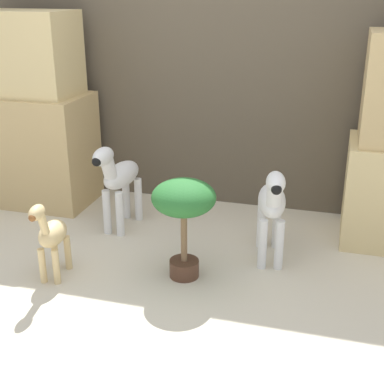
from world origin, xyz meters
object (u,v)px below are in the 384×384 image
Objects in this scene: giraffe_figurine at (51,235)px; potted_palm_front at (184,206)px; zebra_left at (118,178)px; zebra_right at (272,204)px.

giraffe_figurine is 0.86× the size of potted_palm_front.
potted_palm_front is (0.60, -0.49, 0.07)m from zebra_left.
zebra_right is 1.00× the size of zebra_left.
zebra_right is 0.55m from potted_palm_front.
zebra_left reaches higher than giraffe_figurine.
potted_palm_front is (0.71, 0.21, 0.17)m from giraffe_figurine.
potted_palm_front is at bearing -39.42° from zebra_left.
zebra_right is 1.27m from giraffe_figurine.
zebra_left is at bearing 81.28° from giraffe_figurine.
zebra_right is at bearing -9.63° from zebra_left.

